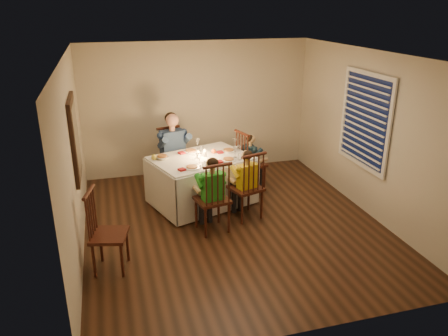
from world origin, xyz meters
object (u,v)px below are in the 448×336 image
object	(u,v)px
adult	(175,187)
child_yellow	(245,217)
chair_near_right	(245,217)
chair_adult	(175,187)
dining_table	(201,171)
chair_extra	(113,268)
serving_bowl	(162,158)
child_teal	(250,189)
chair_near_left	(212,230)
child_green	(212,230)
chair_end	(250,189)

from	to	relation	value
adult	child_yellow	world-z (taller)	adult
chair_near_right	child_yellow	distance (m)	0.00
chair_adult	child_yellow	size ratio (longest dim) A/B	1.00
dining_table	chair_extra	size ratio (longest dim) A/B	1.69
serving_bowl	adult	bearing A→B (deg)	67.13
dining_table	adult	world-z (taller)	dining_table
adult	child_teal	distance (m)	1.42
chair_near_left	child_teal	world-z (taller)	chair_near_left
chair_adult	serving_bowl	world-z (taller)	serving_bowl
chair_near_left	child_teal	bearing A→B (deg)	-139.41
chair_near_right	serving_bowl	size ratio (longest dim) A/B	5.66
dining_table	chair_adult	size ratio (longest dim) A/B	1.66
chair_adult	child_green	bearing A→B (deg)	-95.11
dining_table	chair_near_right	size ratio (longest dim) A/B	1.66
chair_extra	child_yellow	bearing A→B (deg)	-52.18
chair_extra	child_yellow	world-z (taller)	child_yellow
chair_near_right	child_green	size ratio (longest dim) A/B	0.97
dining_table	chair_near_right	world-z (taller)	dining_table
adult	child_teal	world-z (taller)	adult
chair_end	adult	world-z (taller)	adult
child_green	child_teal	distance (m)	1.69
child_teal	serving_bowl	world-z (taller)	serving_bowl
chair_extra	child_green	size ratio (longest dim) A/B	0.95
chair_adult	chair_near_right	size ratio (longest dim) A/B	1.00
chair_adult	adult	world-z (taller)	adult
chair_near_right	adult	bearing A→B (deg)	-75.83
chair_extra	serving_bowl	world-z (taller)	serving_bowl
dining_table	serving_bowl	bearing A→B (deg)	153.07
dining_table	chair_extra	world-z (taller)	dining_table
chair_near_left	chair_extra	world-z (taller)	chair_near_left
child_green	child_teal	world-z (taller)	child_green
chair_near_left	chair_end	bearing A→B (deg)	-139.41
chair_near_left	child_green	bearing A→B (deg)	180.00
chair_adult	chair_end	bearing A→B (deg)	-33.10
chair_near_left	chair_near_right	xyz separation A→B (m)	(0.62, 0.28, 0.00)
adult	child_yellow	size ratio (longest dim) A/B	1.25
child_green	dining_table	bearing A→B (deg)	-103.90
dining_table	chair_near_left	bearing A→B (deg)	-111.99
child_yellow	adult	bearing A→B (deg)	-75.83
adult	chair_near_left	bearing A→B (deg)	-95.11
chair_near_left	serving_bowl	xyz separation A→B (m)	(-0.58, 1.07, 0.86)
chair_end	adult	distance (m)	1.42
chair_extra	adult	size ratio (longest dim) A/B	0.78
chair_adult	child_yellow	world-z (taller)	child_yellow
chair_near_left	chair_end	size ratio (longest dim) A/B	1.00
chair_near_right	serving_bowl	xyz separation A→B (m)	(-1.20, 0.79, 0.86)
child_teal	chair_near_left	bearing A→B (deg)	126.10
chair_extra	child_green	xyz separation A→B (m)	(1.52, 0.66, 0.00)
chair_near_left	chair_near_right	size ratio (longest dim) A/B	1.00
chair_adult	child_teal	world-z (taller)	chair_adult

